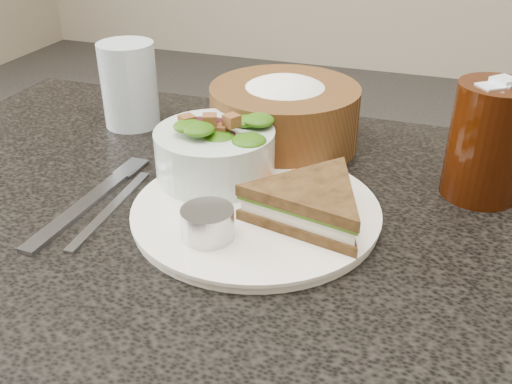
{
  "coord_description": "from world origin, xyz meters",
  "views": [
    {
      "loc": [
        0.18,
        -0.47,
        1.08
      ],
      "look_at": [
        0.01,
        0.03,
        0.78
      ],
      "focal_mm": 40.0,
      "sensor_mm": 36.0,
      "label": 1
    }
  ],
  "objects_px": {
    "dinner_plate": "(256,212)",
    "cola_glass": "(489,137)",
    "salad_bowl": "(215,145)",
    "water_glass": "(129,85)",
    "dressing_ramekin": "(208,223)",
    "bread_basket": "(285,106)",
    "sandwich": "(312,204)"
  },
  "relations": [
    {
      "from": "dinner_plate",
      "to": "cola_glass",
      "type": "distance_m",
      "value": 0.27
    },
    {
      "from": "salad_bowl",
      "to": "water_glass",
      "type": "relative_size",
      "value": 1.16
    },
    {
      "from": "dressing_ramekin",
      "to": "water_glass",
      "type": "bearing_deg",
      "value": 132.05
    },
    {
      "from": "dressing_ramekin",
      "to": "bread_basket",
      "type": "relative_size",
      "value": 0.27
    },
    {
      "from": "sandwich",
      "to": "cola_glass",
      "type": "height_order",
      "value": "cola_glass"
    },
    {
      "from": "sandwich",
      "to": "dressing_ramekin",
      "type": "xyz_separation_m",
      "value": [
        -0.09,
        -0.06,
        -0.01
      ]
    },
    {
      "from": "cola_glass",
      "to": "sandwich",
      "type": "bearing_deg",
      "value": -139.91
    },
    {
      "from": "cola_glass",
      "to": "water_glass",
      "type": "relative_size",
      "value": 1.2
    },
    {
      "from": "salad_bowl",
      "to": "bread_basket",
      "type": "height_order",
      "value": "bread_basket"
    },
    {
      "from": "dinner_plate",
      "to": "water_glass",
      "type": "xyz_separation_m",
      "value": [
        -0.26,
        0.18,
        0.05
      ]
    },
    {
      "from": "dinner_plate",
      "to": "bread_basket",
      "type": "xyz_separation_m",
      "value": [
        -0.02,
        0.19,
        0.05
      ]
    },
    {
      "from": "dressing_ramekin",
      "to": "water_glass",
      "type": "height_order",
      "value": "water_glass"
    },
    {
      "from": "dressing_ramekin",
      "to": "water_glass",
      "type": "relative_size",
      "value": 0.44
    },
    {
      "from": "water_glass",
      "to": "bread_basket",
      "type": "bearing_deg",
      "value": 0.7
    },
    {
      "from": "sandwich",
      "to": "water_glass",
      "type": "height_order",
      "value": "water_glass"
    },
    {
      "from": "sandwich",
      "to": "salad_bowl",
      "type": "bearing_deg",
      "value": 167.79
    },
    {
      "from": "salad_bowl",
      "to": "dressing_ramekin",
      "type": "bearing_deg",
      "value": -70.87
    },
    {
      "from": "sandwich",
      "to": "bread_basket",
      "type": "relative_size",
      "value": 0.79
    },
    {
      "from": "bread_basket",
      "to": "cola_glass",
      "type": "distance_m",
      "value": 0.26
    },
    {
      "from": "bread_basket",
      "to": "water_glass",
      "type": "height_order",
      "value": "water_glass"
    },
    {
      "from": "cola_glass",
      "to": "water_glass",
      "type": "distance_m",
      "value": 0.48
    },
    {
      "from": "dinner_plate",
      "to": "sandwich",
      "type": "xyz_separation_m",
      "value": [
        0.06,
        -0.01,
        0.03
      ]
    },
    {
      "from": "sandwich",
      "to": "bread_basket",
      "type": "height_order",
      "value": "bread_basket"
    },
    {
      "from": "cola_glass",
      "to": "water_glass",
      "type": "height_order",
      "value": "cola_glass"
    },
    {
      "from": "dinner_plate",
      "to": "salad_bowl",
      "type": "relative_size",
      "value": 1.9
    },
    {
      "from": "salad_bowl",
      "to": "water_glass",
      "type": "distance_m",
      "value": 0.23
    },
    {
      "from": "water_glass",
      "to": "dressing_ramekin",
      "type": "bearing_deg",
      "value": -47.95
    },
    {
      "from": "dinner_plate",
      "to": "cola_glass",
      "type": "relative_size",
      "value": 1.83
    },
    {
      "from": "sandwich",
      "to": "water_glass",
      "type": "relative_size",
      "value": 1.29
    },
    {
      "from": "cola_glass",
      "to": "bread_basket",
      "type": "bearing_deg",
      "value": 167.01
    },
    {
      "from": "sandwich",
      "to": "water_glass",
      "type": "xyz_separation_m",
      "value": [
        -0.32,
        0.19,
        0.03
      ]
    },
    {
      "from": "dinner_plate",
      "to": "dressing_ramekin",
      "type": "bearing_deg",
      "value": -110.53
    }
  ]
}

